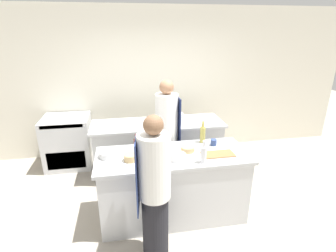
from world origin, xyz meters
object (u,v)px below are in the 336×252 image
(bowl_ceramic_blue, at_px, (188,149))
(bowl_prep_small, at_px, (131,157))
(bowl_mixing_large, at_px, (109,154))
(bowl_wooden_salad, at_px, (178,157))
(oven_range, at_px, (68,141))
(chef_at_stove, at_px, (167,137))
(bottle_olive_oil, at_px, (137,146))
(bottle_wine, at_px, (203,134))
(stockpot, at_px, (174,119))
(bottle_vinegar, at_px, (203,154))
(cup, at_px, (214,142))
(chef_at_prep_near, at_px, (154,190))

(bowl_ceramic_blue, bearing_deg, bowl_prep_small, -170.09)
(bowl_mixing_large, distance_m, bowl_wooden_salad, 0.85)
(oven_range, relative_size, bowl_prep_small, 5.68)
(chef_at_stove, bearing_deg, bowl_prep_small, -39.74)
(bottle_olive_oil, bearing_deg, bowl_prep_small, -114.82)
(bowl_ceramic_blue, bearing_deg, bottle_wine, 41.81)
(bowl_prep_small, distance_m, stockpot, 1.40)
(chef_at_stove, height_order, bowl_ceramic_blue, chef_at_stove)
(bottle_vinegar, relative_size, bowl_wooden_salad, 1.43)
(bowl_ceramic_blue, bearing_deg, bottle_vinegar, -72.68)
(bottle_vinegar, bearing_deg, bowl_wooden_salad, 156.22)
(oven_range, relative_size, cup, 10.82)
(bowl_prep_small, relative_size, cup, 1.90)
(chef_at_prep_near, bearing_deg, cup, -42.00)
(bottle_wine, xyz_separation_m, stockpot, (-0.24, 0.81, -0.03))
(bowl_prep_small, xyz_separation_m, cup, (1.12, 0.24, 0.00))
(bowl_mixing_large, relative_size, bowl_wooden_salad, 1.21)
(bottle_vinegar, distance_m, bowl_ceramic_blue, 0.35)
(oven_range, distance_m, chef_at_stove, 2.00)
(chef_at_prep_near, bearing_deg, bowl_prep_small, 28.47)
(bottle_wine, bearing_deg, oven_range, 145.52)
(bottle_wine, bearing_deg, bowl_prep_small, -159.83)
(bowl_ceramic_blue, height_order, bowl_wooden_salad, bowl_wooden_salad)
(bowl_mixing_large, bearing_deg, bottle_olive_oil, 6.55)
(oven_range, distance_m, bottle_wine, 2.58)
(chef_at_stove, relative_size, bottle_wine, 5.60)
(bowl_mixing_large, xyz_separation_m, bowl_prep_small, (0.26, -0.15, 0.00))
(bottle_vinegar, bearing_deg, bowl_prep_small, 166.48)
(bottle_vinegar, distance_m, bowl_wooden_salad, 0.31)
(oven_range, height_order, chef_at_stove, chef_at_stove)
(bottle_wine, bearing_deg, chef_at_stove, 141.46)
(cup, relative_size, stockpot, 0.28)
(stockpot, bearing_deg, chef_at_prep_near, -107.80)
(bottle_vinegar, height_order, bowl_mixing_large, bottle_vinegar)
(bowl_ceramic_blue, bearing_deg, bottle_olive_oil, 174.96)
(cup, bearing_deg, bottle_wine, 133.59)
(bowl_mixing_large, distance_m, cup, 1.38)
(bottle_wine, relative_size, bowl_prep_small, 1.91)
(bottle_olive_oil, bearing_deg, bowl_mixing_large, -173.45)
(chef_at_prep_near, height_order, bottle_vinegar, chef_at_prep_near)
(chef_at_prep_near, bearing_deg, bowl_wooden_salad, -29.42)
(oven_range, bearing_deg, bowl_prep_small, -59.13)
(chef_at_stove, height_order, bottle_wine, chef_at_stove)
(chef_at_prep_near, distance_m, bottle_vinegar, 0.74)
(oven_range, relative_size, bottle_vinegar, 3.28)
(bottle_olive_oil, relative_size, bottle_vinegar, 0.94)
(bottle_vinegar, xyz_separation_m, bowl_prep_small, (-0.84, 0.20, -0.07))
(chef_at_stove, height_order, bowl_mixing_large, chef_at_stove)
(oven_range, xyz_separation_m, chef_at_stove, (1.64, -1.08, 0.41))
(bowl_wooden_salad, height_order, cup, cup)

